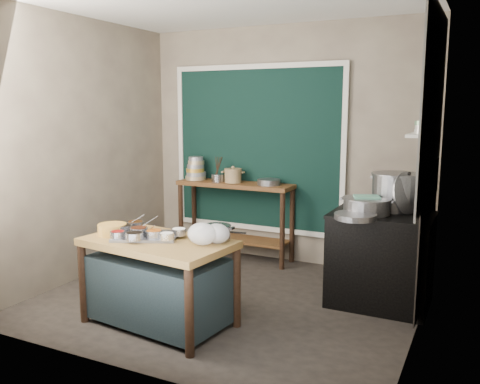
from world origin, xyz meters
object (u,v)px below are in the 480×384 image
at_px(ceramic_crock, 233,176).
at_px(prep_table, 159,282).
at_px(steamer, 366,206).
at_px(back_counter, 235,221).
at_px(saucepan, 217,233).
at_px(stove_block, 380,261).
at_px(utensil_cup, 218,178).
at_px(stock_pot, 395,192).
at_px(yellow_basin, 112,229).
at_px(condiment_tray, 146,236).

bearing_deg(ceramic_crock, prep_table, -81.16).
height_order(ceramic_crock, steamer, ceramic_crock).
bearing_deg(back_counter, saucepan, -67.65).
relative_size(stove_block, utensil_cup, 5.65).
height_order(utensil_cup, stock_pot, stock_pot).
relative_size(prep_table, back_counter, 0.86).
bearing_deg(yellow_basin, stove_block, 32.92).
distance_m(condiment_tray, yellow_basin, 0.33).
distance_m(back_counter, condiment_tray, 2.04).
height_order(back_counter, yellow_basin, back_counter).
bearing_deg(utensil_cup, ceramic_crock, 10.67).
bearing_deg(back_counter, stock_pot, -14.72).
bearing_deg(condiment_tray, back_counter, 94.48).
bearing_deg(utensil_cup, steamer, -21.05).
distance_m(stove_block, condiment_tray, 2.19).
bearing_deg(saucepan, back_counter, 101.10).
xyz_separation_m(back_counter, ceramic_crock, (-0.02, -0.01, 0.55)).
height_order(back_counter, ceramic_crock, ceramic_crock).
height_order(condiment_tray, saucepan, saucepan).
height_order(prep_table, utensil_cup, utensil_cup).
bearing_deg(saucepan, yellow_basin, -176.75).
distance_m(condiment_tray, stock_pot, 2.36).
height_order(back_counter, utensil_cup, utensil_cup).
xyz_separation_m(stock_pot, steamer, (-0.20, -0.29, -0.10)).
bearing_deg(stock_pot, ceramic_crock, 165.73).
bearing_deg(utensil_cup, saucepan, -61.66).
distance_m(back_counter, stock_pot, 2.11).
relative_size(stove_block, yellow_basin, 3.61).
xyz_separation_m(prep_table, yellow_basin, (-0.45, -0.04, 0.42)).
height_order(yellow_basin, stock_pot, stock_pot).
xyz_separation_m(back_counter, condiment_tray, (0.16, -2.01, 0.29)).
height_order(prep_table, condiment_tray, condiment_tray).
height_order(yellow_basin, steamer, steamer).
bearing_deg(steamer, stove_block, 29.47).
bearing_deg(yellow_basin, stock_pot, 36.08).
distance_m(prep_table, ceramic_crock, 2.14).
xyz_separation_m(stove_block, saucepan, (-1.15, -1.10, 0.39)).
bearing_deg(yellow_basin, ceramic_crock, 86.08).
xyz_separation_m(back_counter, stove_block, (1.90, -0.73, -0.05)).
bearing_deg(saucepan, condiment_tray, -174.36).
bearing_deg(condiment_tray, utensil_cup, 100.60).
relative_size(prep_table, stock_pot, 2.75).
relative_size(yellow_basin, ceramic_crock, 1.13).
height_order(prep_table, stove_block, stove_block).
relative_size(prep_table, condiment_tray, 2.33).
height_order(back_counter, stock_pot, stock_pot).
bearing_deg(stove_block, back_counter, 158.98).
xyz_separation_m(prep_table, saucepan, (0.46, 0.20, 0.44)).
relative_size(stove_block, steamer, 1.97).
height_order(condiment_tray, steamer, steamer).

